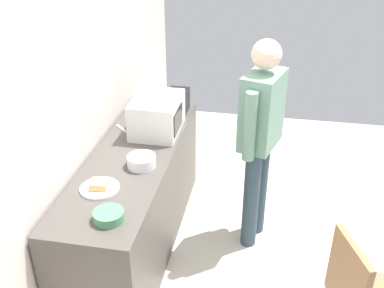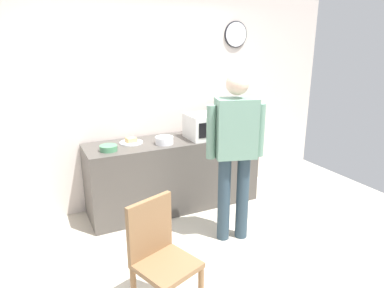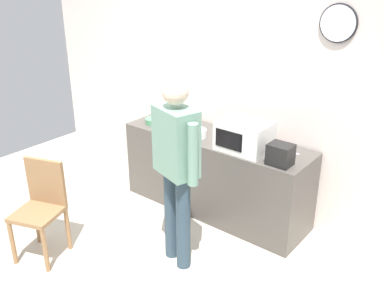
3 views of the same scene
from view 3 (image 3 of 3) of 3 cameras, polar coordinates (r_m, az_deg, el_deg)
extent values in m
plane|color=beige|center=(4.38, -9.28, -13.96)|extent=(6.00, 6.00, 0.00)
cube|color=silver|center=(4.89, 3.67, 7.36)|extent=(5.40, 0.10, 2.60)
cylinder|color=white|center=(4.09, 18.75, 14.86)|extent=(0.31, 0.03, 0.31)
cylinder|color=black|center=(4.09, 18.76, 14.86)|extent=(0.34, 0.02, 0.34)
cube|color=#4C4742|center=(4.79, 3.06, -4.01)|extent=(2.12, 0.62, 0.88)
cube|color=silver|center=(4.27, 6.97, 1.10)|extent=(0.50, 0.38, 0.30)
cube|color=black|center=(4.15, 4.85, 0.53)|extent=(0.30, 0.01, 0.18)
cylinder|color=white|center=(4.95, -1.10, 2.61)|extent=(0.27, 0.27, 0.01)
cube|color=#D8B26F|center=(4.94, -1.10, 2.96)|extent=(0.12, 0.12, 0.05)
cylinder|color=white|center=(4.59, 0.60, 1.44)|extent=(0.21, 0.21, 0.09)
cylinder|color=#4C8E60|center=(5.01, -5.09, 3.06)|extent=(0.19, 0.19, 0.06)
cube|color=black|center=(4.03, 11.59, -1.37)|extent=(0.22, 0.18, 0.20)
cube|color=silver|center=(4.32, 12.85, -1.18)|extent=(0.17, 0.08, 0.01)
cube|color=silver|center=(4.58, 8.73, 0.61)|extent=(0.13, 0.14, 0.01)
cylinder|color=#2B3F4D|center=(3.91, -1.16, -10.42)|extent=(0.13, 0.13, 0.92)
cylinder|color=#2B3F4D|center=(4.05, -2.74, -9.13)|extent=(0.13, 0.13, 0.92)
cube|color=gray|center=(3.63, -2.13, 0.32)|extent=(0.45, 0.35, 0.59)
cylinder|color=gray|center=(3.45, 0.12, -1.45)|extent=(0.09, 0.09, 0.53)
cylinder|color=gray|center=(3.84, -4.14, 1.09)|extent=(0.09, 0.09, 0.53)
sphere|color=beige|center=(3.49, -2.23, 6.96)|extent=(0.22, 0.22, 0.22)
cylinder|color=olive|center=(4.39, -22.61, -11.95)|extent=(0.04, 0.04, 0.45)
cylinder|color=olive|center=(4.19, -18.80, -13.15)|extent=(0.04, 0.04, 0.45)
cylinder|color=olive|center=(4.61, -19.79, -9.71)|extent=(0.04, 0.04, 0.45)
cylinder|color=olive|center=(4.42, -16.07, -10.72)|extent=(0.04, 0.04, 0.45)
cube|color=olive|center=(4.27, -19.75, -8.62)|extent=(0.51, 0.51, 0.04)
cube|color=olive|center=(4.28, -18.74, -4.67)|extent=(0.39, 0.17, 0.45)
camera|label=1|loc=(5.90, -28.58, 20.63)|focal=42.34mm
camera|label=2|loc=(4.07, -54.46, 5.48)|focal=32.32mm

